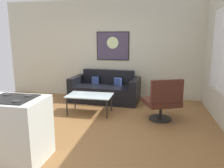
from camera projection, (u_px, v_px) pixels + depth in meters
ground at (86, 128)px, 4.28m from camera, size 6.40×6.40×0.04m
back_wall at (110, 50)px, 6.32m from camera, size 6.40×0.05×2.80m
couch at (105, 91)px, 6.05m from camera, size 1.92×1.03×0.83m
coffee_table at (90, 96)px, 4.99m from camera, size 1.02×0.62×0.44m
armchair at (163, 101)px, 4.52m from camera, size 0.87×0.86×0.92m
wall_painting at (113, 46)px, 6.24m from camera, size 0.95×0.03×0.81m
window at (221, 51)px, 4.35m from camera, size 0.03×1.35×1.69m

